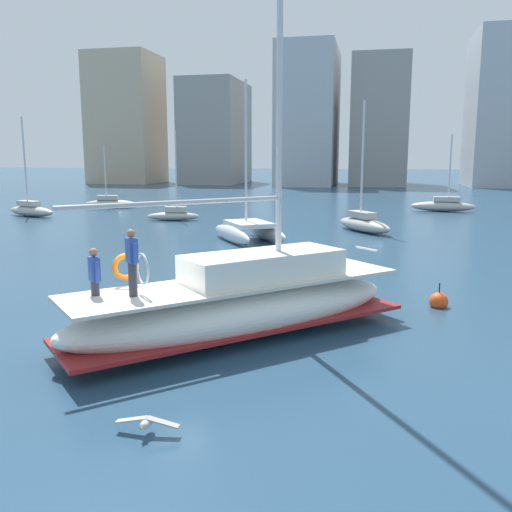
# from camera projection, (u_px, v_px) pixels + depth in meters

# --- Properties ---
(ground_plane) EXTENTS (400.00, 400.00, 0.00)m
(ground_plane) POSITION_uv_depth(u_px,v_px,m) (170.00, 337.00, 14.58)
(ground_plane) COLOR navy
(main_sailboat) EXTENTS (8.55, 8.42, 14.47)m
(main_sailboat) POSITION_uv_depth(u_px,v_px,m) (243.00, 302.00, 14.53)
(main_sailboat) COLOR white
(main_sailboat) RESTS_ON ground
(moored_sloop_near) EXTENTS (4.04, 5.04, 8.06)m
(moored_sloop_near) POSITION_uv_depth(u_px,v_px,m) (364.00, 223.00, 34.83)
(moored_sloop_near) COLOR #B7B2A8
(moored_sloop_near) RESTS_ON ground
(moored_sloop_far) EXTENTS (4.80, 2.19, 5.62)m
(moored_sloop_far) POSITION_uv_depth(u_px,v_px,m) (110.00, 203.00, 50.97)
(moored_sloop_far) COLOR #B7B2A8
(moored_sloop_far) RESTS_ON ground
(moored_catamaran) EXTENTS (5.19, 5.96, 8.79)m
(moored_catamaran) POSITION_uv_depth(u_px,v_px,m) (249.00, 230.00, 30.99)
(moored_catamaran) COLOR silver
(moored_catamaran) RESTS_ON ground
(moored_cutter_left) EXTENTS (5.43, 1.45, 6.50)m
(moored_cutter_left) POSITION_uv_depth(u_px,v_px,m) (443.00, 205.00, 47.68)
(moored_cutter_left) COLOR #B7B2A8
(moored_cutter_left) RESTS_ON ground
(moored_cutter_right) EXTENTS (3.98, 1.74, 6.54)m
(moored_cutter_right) POSITION_uv_depth(u_px,v_px,m) (174.00, 214.00, 40.97)
(moored_cutter_right) COLOR #B7B2A8
(moored_cutter_right) RESTS_ON ground
(moored_ketch_distant) EXTENTS (5.17, 2.86, 7.71)m
(moored_ketch_distant) POSITION_uv_depth(u_px,v_px,m) (31.00, 209.00, 43.79)
(moored_ketch_distant) COLOR #B7B2A8
(moored_ketch_distant) RESTS_ON ground
(seagull) EXTENTS (1.13, 0.47, 0.17)m
(seagull) POSITION_uv_depth(u_px,v_px,m) (147.00, 422.00, 9.43)
(seagull) COLOR silver
(seagull) RESTS_ON ground
(mooring_buoy) EXTENTS (0.58, 0.58, 0.89)m
(mooring_buoy) POSITION_uv_depth(u_px,v_px,m) (439.00, 301.00, 17.46)
(mooring_buoy) COLOR #EA4C19
(mooring_buoy) RESTS_ON ground
(waterfront_buildings) EXTENTS (86.52, 19.86, 23.49)m
(waterfront_buildings) POSITION_uv_depth(u_px,v_px,m) (352.00, 119.00, 90.64)
(waterfront_buildings) COLOR #C6AD8E
(waterfront_buildings) RESTS_ON ground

